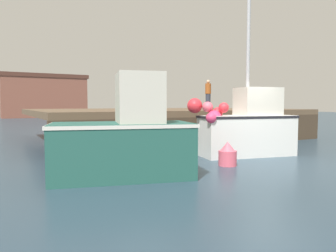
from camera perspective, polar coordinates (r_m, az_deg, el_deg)
ground at (r=9.59m, az=17.96°, el=-6.97°), size 120.00×160.00×0.10m
pier at (r=16.16m, az=0.26°, el=2.14°), size 12.81×8.54×1.47m
fishing_boat_near_left at (r=7.63m, az=-7.56°, el=-2.28°), size 3.60×2.45×2.44m
fishing_boat_near_right at (r=11.04m, az=13.75°, el=-0.13°), size 3.58×1.86×5.14m
dockworker at (r=19.14m, az=7.12°, el=5.63°), size 0.34×0.34×1.69m
warehouse at (r=45.82m, az=-21.10°, el=5.01°), size 10.82×4.37×5.64m
mooring_buoy_foreground at (r=9.19m, az=10.51°, el=-5.05°), size 0.51×0.51×0.68m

